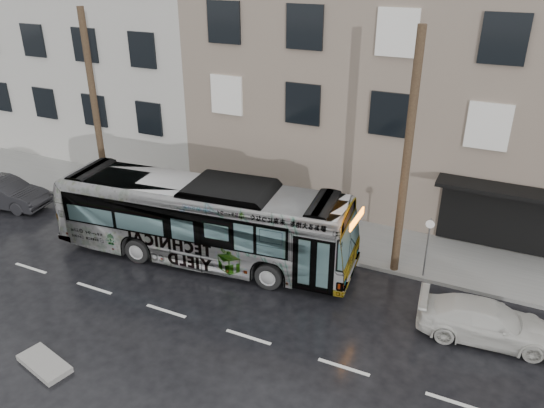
{
  "coord_description": "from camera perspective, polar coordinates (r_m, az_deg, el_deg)",
  "views": [
    {
      "loc": [
        9.65,
        -14.38,
        11.19
      ],
      "look_at": [
        1.68,
        2.5,
        2.27
      ],
      "focal_mm": 35.0,
      "sensor_mm": 36.0,
      "label": 1
    }
  ],
  "objects": [
    {
      "name": "ground",
      "position": [
        20.62,
        -7.26,
        -7.57
      ],
      "size": [
        120.0,
        120.0,
        0.0
      ],
      "primitive_type": "plane",
      "color": "black",
      "rests_on": "ground"
    },
    {
      "name": "sidewalk",
      "position": [
        24.26,
        -1.16,
        -1.75
      ],
      "size": [
        90.0,
        3.6,
        0.15
      ],
      "primitive_type": "cube",
      "color": "gray",
      "rests_on": "ground"
    },
    {
      "name": "utility_pole_rear",
      "position": [
        25.48,
        -18.45,
        9.36
      ],
      "size": [
        0.3,
        0.3,
        9.0
      ],
      "primitive_type": "cylinder",
      "color": "#4A3925",
      "rests_on": "sidewalk"
    },
    {
      "name": "dark_sedan",
      "position": [
        28.54,
        -26.85,
        1.09
      ],
      "size": [
        4.46,
        2.06,
        1.42
      ],
      "primitive_type": "imported",
      "rotation": [
        0.0,
        0.0,
        1.71
      ],
      "color": "black",
      "rests_on": "ground"
    },
    {
      "name": "slush_pile",
      "position": [
        17.82,
        -23.28,
        -15.5
      ],
      "size": [
        1.94,
        1.2,
        0.18
      ],
      "primitive_type": "cube",
      "rotation": [
        0.0,
        0.0,
        -0.23
      ],
      "color": "#A5A39C",
      "rests_on": "ground"
    },
    {
      "name": "white_sedan",
      "position": [
        18.44,
        22.09,
        -11.64
      ],
      "size": [
        4.43,
        2.18,
        1.24
      ],
      "primitive_type": "imported",
      "rotation": [
        0.0,
        0.0,
        1.68
      ],
      "color": "beige",
      "rests_on": "ground"
    },
    {
      "name": "sign_post",
      "position": [
        20.34,
        16.32,
        -4.54
      ],
      "size": [
        0.06,
        0.06,
        2.4
      ],
      "primitive_type": "cylinder",
      "color": "slate",
      "rests_on": "sidewalk"
    },
    {
      "name": "building_taupe",
      "position": [
        28.06,
        15.61,
        12.92
      ],
      "size": [
        20.0,
        12.0,
        11.0
      ],
      "primitive_type": "cube",
      "color": "#75665A",
      "rests_on": "ground"
    },
    {
      "name": "building_grey",
      "position": [
        39.89,
        -19.91,
        19.54
      ],
      "size": [
        26.0,
        15.0,
        16.0
      ],
      "primitive_type": "cube",
      "color": "#A7A59E",
      "rests_on": "ground"
    },
    {
      "name": "bus",
      "position": [
        20.95,
        -7.41,
        -1.72
      ],
      "size": [
        12.24,
        4.02,
        3.35
      ],
      "primitive_type": "imported",
      "rotation": [
        0.0,
        0.0,
        1.67
      ],
      "color": "#B2B2B2",
      "rests_on": "ground"
    },
    {
      "name": "utility_pole_front",
      "position": [
        19.11,
        14.29,
        4.71
      ],
      "size": [
        0.3,
        0.3,
        9.0
      ],
      "primitive_type": "cylinder",
      "color": "#4A3925",
      "rests_on": "sidewalk"
    }
  ]
}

